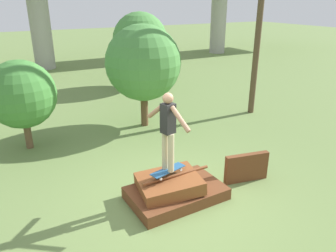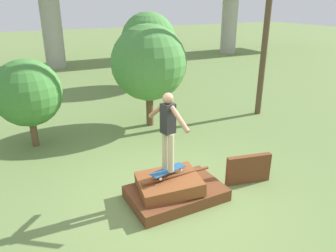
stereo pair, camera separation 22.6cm
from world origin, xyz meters
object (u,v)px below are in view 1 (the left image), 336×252
at_px(tree_behind_right, 140,40).
at_px(tree_mid_back, 21,95).
at_px(tree_behind_left, 143,63).
at_px(skateboard, 168,170).
at_px(skater, 168,127).

xyz_separation_m(tree_behind_right, tree_mid_back, (-5.37, -4.60, -0.57)).
bearing_deg(tree_behind_right, tree_behind_left, -113.10).
distance_m(skateboard, tree_mid_back, 4.51).
distance_m(skateboard, skater, 0.90).
bearing_deg(skateboard, skater, -26.57).
bearing_deg(tree_mid_back, skater, -61.60).
bearing_deg(tree_mid_back, tree_behind_left, 0.87).
xyz_separation_m(skateboard, tree_behind_right, (3.26, 8.49, 1.41)).
distance_m(skater, tree_behind_right, 9.11).
xyz_separation_m(skater, tree_behind_left, (1.32, 3.95, 0.43)).
height_order(tree_behind_right, tree_mid_back, tree_behind_right).
xyz_separation_m(skater, tree_mid_back, (-2.11, 3.90, -0.06)).
xyz_separation_m(tree_behind_left, tree_mid_back, (-3.43, -0.05, -0.49)).
distance_m(skateboard, tree_behind_left, 4.37).
bearing_deg(skater, tree_behind_right, 69.00).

